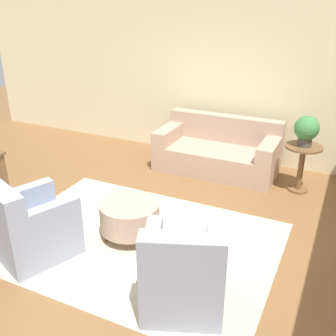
# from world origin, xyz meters

# --- Properties ---
(ground_plane) EXTENTS (16.00, 16.00, 0.00)m
(ground_plane) POSITION_xyz_m (0.00, 0.00, 0.00)
(ground_plane) COLOR brown
(wall_back) EXTENTS (9.95, 0.12, 2.80)m
(wall_back) POSITION_xyz_m (0.00, 3.04, 1.40)
(wall_back) COLOR beige
(wall_back) RESTS_ON ground_plane
(rug) EXTENTS (3.17, 2.32, 0.01)m
(rug) POSITION_xyz_m (0.00, 0.00, 0.01)
(rug) COLOR beige
(rug) RESTS_ON ground_plane
(couch) EXTENTS (1.91, 0.93, 0.83)m
(couch) POSITION_xyz_m (0.17, 2.40, 0.30)
(couch) COLOR tan
(couch) RESTS_ON ground_plane
(armchair_left) EXTENTS (0.94, 0.98, 0.90)m
(armchair_left) POSITION_xyz_m (-0.89, -0.70, 0.36)
(armchair_left) COLOR #8E99B2
(armchair_left) RESTS_ON rug
(armchair_right) EXTENTS (0.94, 0.98, 0.90)m
(armchair_right) POSITION_xyz_m (0.89, -0.70, 0.36)
(armchair_right) COLOR #8E99B2
(armchair_right) RESTS_ON rug
(ottoman_table) EXTENTS (0.69, 0.69, 0.44)m
(ottoman_table) POSITION_xyz_m (-0.11, 0.06, 0.29)
(ottoman_table) COLOR tan
(ottoman_table) RESTS_ON rug
(side_table) EXTENTS (0.52, 0.52, 0.69)m
(side_table) POSITION_xyz_m (1.49, 2.18, 0.47)
(side_table) COLOR brown
(side_table) RESTS_ON ground_plane
(potted_plant_on_side_table) EXTENTS (0.34, 0.34, 0.43)m
(potted_plant_on_side_table) POSITION_xyz_m (1.49, 2.18, 0.94)
(potted_plant_on_side_table) COLOR #4C4742
(potted_plant_on_side_table) RESTS_ON side_table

